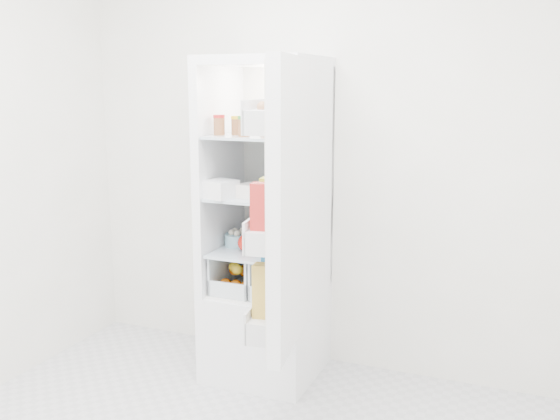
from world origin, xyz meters
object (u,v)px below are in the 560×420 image
at_px(mushroom_bowl, 238,240).
at_px(fridge_door, 283,212).
at_px(refrigerator, 269,260).
at_px(red_cabbage, 277,231).

xyz_separation_m(mushroom_bowl, fridge_door, (0.51, -0.57, 0.31)).
height_order(refrigerator, red_cabbage, refrigerator).
height_order(mushroom_bowl, fridge_door, fridge_door).
bearing_deg(refrigerator, red_cabbage, 50.81).
height_order(red_cabbage, fridge_door, fridge_door).
relative_size(mushroom_bowl, fridge_door, 0.11).
xyz_separation_m(red_cabbage, fridge_door, (0.32, -0.67, 0.26)).
bearing_deg(fridge_door, refrigerator, 19.57).
height_order(refrigerator, mushroom_bowl, refrigerator).
bearing_deg(mushroom_bowl, refrigerator, 21.38).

